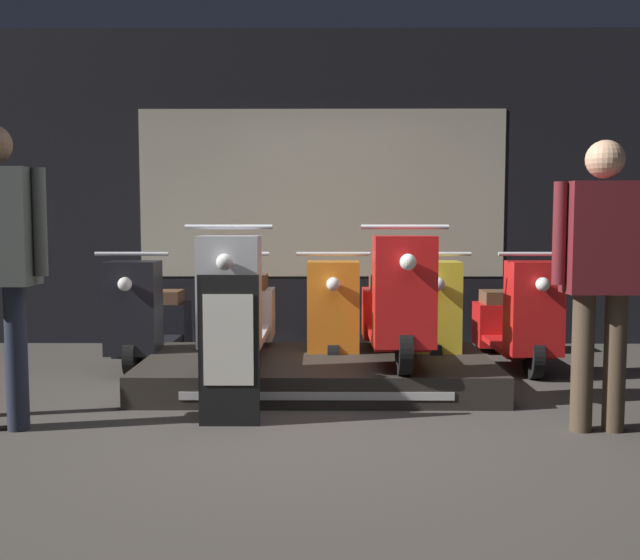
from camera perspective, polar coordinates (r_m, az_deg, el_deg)
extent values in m
plane|color=#423D38|center=(4.31, -0.01, -12.32)|extent=(30.00, 30.00, 0.00)
cube|color=black|center=(7.37, 0.16, 7.32)|extent=(6.77, 0.08, 3.20)
cube|color=beige|center=(7.32, 0.16, 6.94)|extent=(3.72, 0.01, 1.70)
cube|color=#2D2823|center=(5.51, -0.19, -7.38)|extent=(2.63, 1.42, 0.22)
cube|color=silver|center=(4.82, -0.28, -9.28)|extent=(1.84, 0.01, 0.06)
cylinder|color=black|center=(4.90, -7.24, -5.48)|extent=(0.09, 0.36, 0.36)
cylinder|color=black|center=(6.09, -5.74, -3.48)|extent=(0.09, 0.36, 0.36)
cube|color=#BCBCC1|center=(5.49, -6.41, -4.45)|extent=(0.39, 1.10, 0.05)
cube|color=#BCBCC1|center=(4.87, -7.25, -0.88)|extent=(0.41, 0.32, 0.75)
cube|color=#BCBCC1|center=(6.05, -5.77, -2.65)|extent=(0.43, 0.38, 0.41)
cube|color=brown|center=(6.01, -5.80, -0.14)|extent=(0.31, 0.34, 0.12)
cylinder|color=silver|center=(4.84, -7.32, 4.23)|extent=(0.59, 0.03, 0.03)
sphere|color=white|center=(4.64, -7.64, 1.43)|extent=(0.11, 0.11, 0.11)
cylinder|color=black|center=(4.89, 6.73, -5.50)|extent=(0.09, 0.36, 0.36)
cylinder|color=black|center=(6.08, 5.47, -3.49)|extent=(0.09, 0.36, 0.36)
cube|color=red|center=(5.48, 6.03, -4.46)|extent=(0.39, 1.10, 0.05)
cube|color=red|center=(4.86, 6.74, -0.89)|extent=(0.41, 0.32, 0.75)
cube|color=red|center=(6.04, 5.50, -2.66)|extent=(0.43, 0.38, 0.41)
cube|color=brown|center=(6.00, 5.53, -0.15)|extent=(0.31, 0.34, 0.12)
cylinder|color=silver|center=(4.83, 6.80, 4.24)|extent=(0.59, 0.03, 0.03)
sphere|color=white|center=(4.63, 7.07, 1.43)|extent=(0.11, 0.11, 0.11)
cylinder|color=black|center=(5.97, -14.71, -5.92)|extent=(0.09, 0.36, 0.36)
cylinder|color=black|center=(7.13, -12.18, -4.16)|extent=(0.09, 0.36, 0.36)
cube|color=black|center=(6.55, -13.33, -5.03)|extent=(0.39, 1.10, 0.05)
cube|color=black|center=(5.94, -14.72, -2.15)|extent=(0.41, 0.32, 0.75)
cube|color=black|center=(7.09, -12.24, -3.46)|extent=(0.43, 0.38, 0.41)
cube|color=brown|center=(7.05, -12.30, -1.32)|extent=(0.31, 0.34, 0.12)
cylinder|color=silver|center=(5.89, -14.84, 2.04)|extent=(0.59, 0.03, 0.03)
sphere|color=white|center=(5.70, -15.34, -0.32)|extent=(0.11, 0.11, 0.11)
cylinder|color=black|center=(5.81, -6.97, -6.09)|extent=(0.09, 0.36, 0.36)
cylinder|color=black|center=(7.00, -5.71, -4.24)|extent=(0.09, 0.36, 0.36)
cube|color=#BCBCC1|center=(6.40, -6.28, -5.14)|extent=(0.39, 1.10, 0.05)
cube|color=#BCBCC1|center=(5.78, -6.98, -2.21)|extent=(0.41, 0.32, 0.75)
cube|color=#BCBCC1|center=(6.96, -5.73, -3.52)|extent=(0.43, 0.38, 0.41)
cube|color=brown|center=(6.91, -5.76, -1.35)|extent=(0.31, 0.34, 0.12)
cylinder|color=silver|center=(5.73, -7.03, 2.09)|extent=(0.59, 0.03, 0.03)
sphere|color=white|center=(5.54, -7.29, -0.33)|extent=(0.11, 0.11, 0.11)
cylinder|color=black|center=(5.77, 1.05, -6.14)|extent=(0.09, 0.36, 0.36)
cylinder|color=black|center=(6.96, 0.93, -4.27)|extent=(0.09, 0.36, 0.36)
cube|color=orange|center=(6.36, 0.99, -5.18)|extent=(0.39, 1.10, 0.05)
cube|color=orange|center=(5.73, 1.05, -2.23)|extent=(0.41, 0.32, 0.75)
cube|color=orange|center=(6.92, 0.94, -3.55)|extent=(0.43, 0.38, 0.41)
cube|color=brown|center=(6.87, 0.94, -1.36)|extent=(0.31, 0.34, 0.12)
cylinder|color=silver|center=(5.69, 1.06, 2.11)|extent=(0.59, 0.03, 0.03)
sphere|color=white|center=(5.49, 1.08, -0.34)|extent=(0.11, 0.11, 0.11)
cylinder|color=black|center=(5.83, 9.04, -6.08)|extent=(0.09, 0.36, 0.36)
cylinder|color=black|center=(7.01, 7.56, -4.24)|extent=(0.09, 0.36, 0.36)
cube|color=yellow|center=(6.42, 8.23, -5.14)|extent=(0.39, 1.10, 0.05)
cube|color=yellow|center=(5.80, 9.05, -2.21)|extent=(0.41, 0.32, 0.75)
cube|color=yellow|center=(6.97, 7.59, -3.52)|extent=(0.43, 0.38, 0.41)
cube|color=brown|center=(6.93, 7.62, -1.36)|extent=(0.31, 0.34, 0.12)
cylinder|color=silver|center=(5.75, 9.12, 2.08)|extent=(0.59, 0.03, 0.03)
sphere|color=white|center=(5.56, 9.42, -0.34)|extent=(0.11, 0.11, 0.11)
cylinder|color=black|center=(6.01, 16.71, -5.90)|extent=(0.09, 0.36, 0.36)
cylinder|color=black|center=(7.16, 13.99, -4.16)|extent=(0.09, 0.36, 0.36)
cube|color=red|center=(6.58, 15.23, -5.02)|extent=(0.39, 1.10, 0.05)
cube|color=red|center=(5.97, 16.73, -2.15)|extent=(0.41, 0.32, 0.75)
cube|color=red|center=(7.12, 14.06, -3.46)|extent=(0.43, 0.38, 0.41)
cube|color=brown|center=(7.08, 14.12, -1.33)|extent=(0.31, 0.34, 0.12)
cylinder|color=silver|center=(5.93, 16.85, 2.01)|extent=(0.59, 0.03, 0.03)
sphere|color=white|center=(5.74, 17.40, -0.33)|extent=(0.11, 0.11, 0.11)
cylinder|color=#232838|center=(4.70, -23.11, -5.76)|extent=(0.13, 0.13, 0.88)
cylinder|color=#474C47|center=(4.56, -21.50, 4.33)|extent=(0.08, 0.08, 0.64)
cylinder|color=#473828|center=(4.59, 20.25, -6.21)|extent=(0.13, 0.13, 0.84)
cylinder|color=#473828|center=(4.66, 22.51, -6.12)|extent=(0.13, 0.13, 0.84)
cube|color=#5B191E|center=(4.54, 21.67, 3.15)|extent=(0.43, 0.24, 0.66)
cylinder|color=#5B191E|center=(4.46, 18.62, 3.56)|extent=(0.08, 0.08, 0.61)
sphere|color=tan|center=(4.56, 21.85, 8.95)|extent=(0.23, 0.23, 0.23)
cube|color=black|center=(4.43, -7.31, -5.64)|extent=(0.37, 0.04, 0.94)
cube|color=white|center=(4.40, -7.35, -4.79)|extent=(0.31, 0.01, 0.56)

